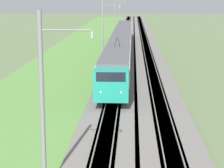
{
  "coord_description": "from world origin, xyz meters",
  "views": [
    {
      "loc": [
        -12.72,
        -1.72,
        9.68
      ],
      "look_at": [
        23.36,
        0.0,
        2.16
      ],
      "focal_mm": 70.0,
      "sensor_mm": 36.0,
      "label": 1
    }
  ],
  "objects_px": {
    "catenary_mast_far": "(115,16)",
    "catenary_mast_distant": "(120,9)",
    "catenary_mast_mid": "(103,30)",
    "catenary_mast_near": "(43,102)",
    "passenger_train": "(121,43)"
  },
  "relations": [
    {
      "from": "catenary_mast_far",
      "to": "catenary_mast_distant",
      "type": "xyz_separation_m",
      "value": [
        41.85,
        0.0,
        0.05
      ]
    },
    {
      "from": "catenary_mast_mid",
      "to": "catenary_mast_distant",
      "type": "distance_m",
      "value": 83.7
    },
    {
      "from": "catenary_mast_mid",
      "to": "catenary_mast_far",
      "type": "distance_m",
      "value": 41.85
    },
    {
      "from": "catenary_mast_near",
      "to": "catenary_mast_mid",
      "type": "relative_size",
      "value": 1.0
    },
    {
      "from": "catenary_mast_mid",
      "to": "catenary_mast_far",
      "type": "xyz_separation_m",
      "value": [
        41.85,
        -0.0,
        -0.08
      ]
    },
    {
      "from": "passenger_train",
      "to": "catenary_mast_far",
      "type": "height_order",
      "value": "catenary_mast_far"
    },
    {
      "from": "catenary_mast_near",
      "to": "catenary_mast_mid",
      "type": "xyz_separation_m",
      "value": [
        41.85,
        0.0,
        0.02
      ]
    },
    {
      "from": "catenary_mast_near",
      "to": "catenary_mast_distant",
      "type": "height_order",
      "value": "catenary_mast_near"
    },
    {
      "from": "catenary_mast_distant",
      "to": "passenger_train",
      "type": "bearing_deg",
      "value": -178.21
    },
    {
      "from": "passenger_train",
      "to": "catenary_mast_near",
      "type": "distance_m",
      "value": 46.08
    },
    {
      "from": "catenary_mast_mid",
      "to": "catenary_mast_far",
      "type": "bearing_deg",
      "value": -0.0
    },
    {
      "from": "passenger_train",
      "to": "catenary_mast_mid",
      "type": "bearing_deg",
      "value": -31.22
    },
    {
      "from": "passenger_train",
      "to": "catenary_mast_mid",
      "type": "distance_m",
      "value": 5.34
    },
    {
      "from": "catenary_mast_far",
      "to": "passenger_train",
      "type": "bearing_deg",
      "value": -176.23
    },
    {
      "from": "catenary_mast_mid",
      "to": "catenary_mast_far",
      "type": "height_order",
      "value": "catenary_mast_mid"
    }
  ]
}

